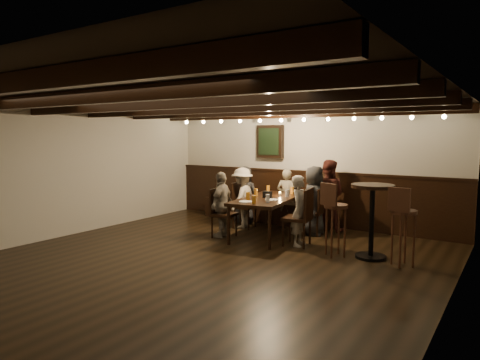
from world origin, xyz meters
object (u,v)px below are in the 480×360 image
Objects in this scene: bar_stool_left at (335,229)px; bar_stool_right at (403,237)px; chair_left_far at (223,222)px; person_left_near at (242,198)px; person_bench_right at (328,195)px; high_top_table at (372,210)px; dining_table at (268,201)px; person_right_near at (314,201)px; chair_right_near at (312,220)px; chair_right_far at (298,228)px; chair_left_near at (243,214)px; person_left_far at (222,204)px; person_right_far at (300,211)px; person_bench_centre at (287,197)px; person_bench_left at (245,195)px.

bar_stool_right is (1.00, 0.05, 0.00)m from bar_stool_left.
bar_stool_right is at bearing 81.30° from chair_left_far.
person_left_near is at bearing 179.32° from bar_stool_left.
high_top_table is at bearing 123.73° from person_bench_right.
person_right_near is (0.68, 0.56, -0.01)m from dining_table.
chair_right_near is (0.64, 0.55, -0.40)m from dining_table.
person_right_near is (-0.10, 0.89, 0.35)m from chair_right_far.
person_right_near is at bearing 121.49° from chair_left_far.
person_bench_right reaches higher than bar_stool_left.
person_bench_right is at bearing 129.82° from chair_left_far.
person_left_far is at bearing -1.94° from chair_left_near.
person_bench_right is 2.41m from bar_stool_right.
person_left_far reaches higher than bar_stool_right.
dining_table is at bearing 59.04° from person_right_far.
dining_table is at bearing 59.04° from person_left_near.
bar_stool_left is at bearing 59.63° from person_left_near.
person_right_near is 1.48m from bar_stool_left.
bar_stool_right is at bearing -128.76° from chair_right_near.
chair_left_near is 0.96m from person_left_far.
bar_stool_right is (1.91, -1.12, 0.16)m from chair_right_near.
person_right_far is at bearing -180.00° from person_right_near.
chair_right_far is 0.75× the size of person_right_near.
person_left_near is 2.96m from high_top_table.
person_right_near is 0.90m from person_right_far.
dining_table is 2.22× the size of chair_left_near.
chair_right_far is 1.69m from person_bench_centre.
dining_table is at bearing 58.02° from chair_right_far.
bar_stool_left reaches higher than chair_left_near.
bar_stool_left reaches higher than chair_left_far.
person_right_far reaches higher than chair_right_far.
chair_right_far is at bearing -31.98° from dining_table.
chair_left_far is 2.15m from person_bench_right.
chair_right_near is 0.96m from person_right_far.
chair_right_far is 0.83× the size of person_bench_centre.
high_top_table is at bearing -19.70° from dining_table.
high_top_table is (1.30, -1.43, 0.04)m from person_bench_right.
person_bench_right reaches higher than chair_right_far.
person_left_near reaches higher than person_right_far.
chair_left_far is 1.51m from person_right_far.
person_bench_right is at bearing 137.12° from bar_stool_left.
person_bench_right is 1.84m from bar_stool_left.
person_bench_centre is 1.68m from person_right_far.
person_bench_centre reaches higher than chair_left_near.
dining_table is 0.93m from chair_left_far.
chair_left_far is 1.69m from person_bench_centre.
chair_right_far is 0.82× the size of person_right_far.
person_bench_left is at bearing 159.24° from high_top_table.
chair_right_near is at bearing 162.35° from bar_stool_right.
chair_left_far is 0.75× the size of person_right_far.
person_left_near is (-0.65, -0.70, 0.02)m from person_bench_centre.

